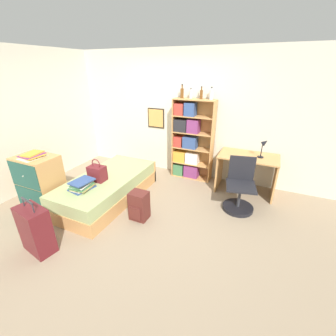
{
  "coord_description": "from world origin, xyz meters",
  "views": [
    {
      "loc": [
        1.84,
        -2.81,
        2.24
      ],
      "look_at": [
        0.48,
        0.2,
        0.75
      ],
      "focal_mm": 24.0,
      "sensor_mm": 36.0,
      "label": 1
    }
  ],
  "objects_px": {
    "bed": "(108,187)",
    "desk": "(247,167)",
    "bottle_brown": "(191,95)",
    "backpack": "(139,206)",
    "handbag": "(97,173)",
    "desk_lamp": "(264,145)",
    "bottle_clear": "(201,94)",
    "bottle_green": "(182,93)",
    "suitcase": "(36,230)",
    "bookcase": "(189,142)",
    "dresser": "(40,182)",
    "desk_chair": "(239,194)",
    "bottle_blue": "(211,95)",
    "magazine_pile_on_dresser": "(33,155)",
    "book_stack_on_bed": "(82,185)"
  },
  "relations": [
    {
      "from": "desk",
      "to": "desk_chair",
      "type": "xyz_separation_m",
      "value": [
        -0.02,
        -0.64,
        -0.23
      ]
    },
    {
      "from": "magazine_pile_on_dresser",
      "to": "bottle_clear",
      "type": "relative_size",
      "value": 1.59
    },
    {
      "from": "dresser",
      "to": "desk_lamp",
      "type": "distance_m",
      "value": 3.92
    },
    {
      "from": "suitcase",
      "to": "book_stack_on_bed",
      "type": "bearing_deg",
      "value": 92.9
    },
    {
      "from": "suitcase",
      "to": "desk_lamp",
      "type": "height_order",
      "value": "desk_lamp"
    },
    {
      "from": "bottle_clear",
      "to": "magazine_pile_on_dresser",
      "type": "bearing_deg",
      "value": -133.84
    },
    {
      "from": "magazine_pile_on_dresser",
      "to": "bottle_clear",
      "type": "xyz_separation_m",
      "value": [
        2.1,
        2.19,
        0.82
      ]
    },
    {
      "from": "suitcase",
      "to": "backpack",
      "type": "xyz_separation_m",
      "value": [
        0.86,
        1.14,
        -0.09
      ]
    },
    {
      "from": "bottle_blue",
      "to": "bottle_clear",
      "type": "bearing_deg",
      "value": 178.17
    },
    {
      "from": "book_stack_on_bed",
      "to": "bookcase",
      "type": "distance_m",
      "value": 2.3
    },
    {
      "from": "handbag",
      "to": "bottle_green",
      "type": "xyz_separation_m",
      "value": [
        0.88,
        1.67,
        1.19
      ]
    },
    {
      "from": "bottle_brown",
      "to": "backpack",
      "type": "height_order",
      "value": "bottle_brown"
    },
    {
      "from": "bottle_green",
      "to": "desk_chair",
      "type": "relative_size",
      "value": 0.3
    },
    {
      "from": "book_stack_on_bed",
      "to": "bottle_blue",
      "type": "distance_m",
      "value": 2.81
    },
    {
      "from": "bottle_brown",
      "to": "desk_lamp",
      "type": "bearing_deg",
      "value": -8.36
    },
    {
      "from": "desk_lamp",
      "to": "magazine_pile_on_dresser",
      "type": "bearing_deg",
      "value": -149.7
    },
    {
      "from": "desk_lamp",
      "to": "desk_chair",
      "type": "height_order",
      "value": "desk_lamp"
    },
    {
      "from": "handbag",
      "to": "bottle_blue",
      "type": "relative_size",
      "value": 1.72
    },
    {
      "from": "bookcase",
      "to": "desk_lamp",
      "type": "distance_m",
      "value": 1.49
    },
    {
      "from": "bed",
      "to": "suitcase",
      "type": "xyz_separation_m",
      "value": [
        -0.02,
        -1.43,
        0.1
      ]
    },
    {
      "from": "bed",
      "to": "desk",
      "type": "height_order",
      "value": "desk"
    },
    {
      "from": "desk_chair",
      "to": "desk_lamp",
      "type": "bearing_deg",
      "value": 69.12
    },
    {
      "from": "bed",
      "to": "desk_chair",
      "type": "height_order",
      "value": "desk_chair"
    },
    {
      "from": "bed",
      "to": "handbag",
      "type": "bearing_deg",
      "value": -102.54
    },
    {
      "from": "handbag",
      "to": "bottle_clear",
      "type": "distance_m",
      "value": 2.42
    },
    {
      "from": "handbag",
      "to": "desk_lamp",
      "type": "xyz_separation_m",
      "value": [
        2.52,
        1.48,
        0.39
      ]
    },
    {
      "from": "bottle_blue",
      "to": "desk",
      "type": "height_order",
      "value": "bottle_blue"
    },
    {
      "from": "bookcase",
      "to": "suitcase",
      "type": "bearing_deg",
      "value": -109.47
    },
    {
      "from": "dresser",
      "to": "desk_chair",
      "type": "bearing_deg",
      "value": 22.68
    },
    {
      "from": "handbag",
      "to": "bottle_clear",
      "type": "height_order",
      "value": "bottle_clear"
    },
    {
      "from": "backpack",
      "to": "suitcase",
      "type": "bearing_deg",
      "value": -126.95
    },
    {
      "from": "suitcase",
      "to": "bottle_brown",
      "type": "bearing_deg",
      "value": 70.81
    },
    {
      "from": "bed",
      "to": "desk_chair",
      "type": "distance_m",
      "value": 2.33
    },
    {
      "from": "desk_lamp",
      "to": "handbag",
      "type": "bearing_deg",
      "value": -149.52
    },
    {
      "from": "bottle_green",
      "to": "desk_lamp",
      "type": "bearing_deg",
      "value": -6.45
    },
    {
      "from": "suitcase",
      "to": "bottle_blue",
      "type": "height_order",
      "value": "bottle_blue"
    },
    {
      "from": "bookcase",
      "to": "bottle_brown",
      "type": "distance_m",
      "value": 0.96
    },
    {
      "from": "suitcase",
      "to": "bottle_clear",
      "type": "xyz_separation_m",
      "value": [
        1.24,
        2.96,
        1.44
      ]
    },
    {
      "from": "suitcase",
      "to": "bookcase",
      "type": "distance_m",
      "value": 3.13
    },
    {
      "from": "bottle_brown",
      "to": "backpack",
      "type": "relative_size",
      "value": 0.4
    },
    {
      "from": "bottle_green",
      "to": "bed",
      "type": "bearing_deg",
      "value": -119.31
    },
    {
      "from": "bottle_clear",
      "to": "backpack",
      "type": "height_order",
      "value": "bottle_clear"
    },
    {
      "from": "magazine_pile_on_dresser",
      "to": "bottle_blue",
      "type": "height_order",
      "value": "bottle_blue"
    },
    {
      "from": "bottle_blue",
      "to": "desk_chair",
      "type": "relative_size",
      "value": 0.26
    },
    {
      "from": "bottle_green",
      "to": "dresser",
      "type": "bearing_deg",
      "value": -129.02
    },
    {
      "from": "suitcase",
      "to": "bottle_blue",
      "type": "relative_size",
      "value": 3.4
    },
    {
      "from": "bookcase",
      "to": "backpack",
      "type": "height_order",
      "value": "bookcase"
    },
    {
      "from": "suitcase",
      "to": "bookcase",
      "type": "relative_size",
      "value": 0.46
    },
    {
      "from": "bottle_green",
      "to": "bottle_blue",
      "type": "xyz_separation_m",
      "value": [
        0.58,
        0.03,
        -0.01
      ]
    },
    {
      "from": "dresser",
      "to": "bookcase",
      "type": "distance_m",
      "value": 2.87
    }
  ]
}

